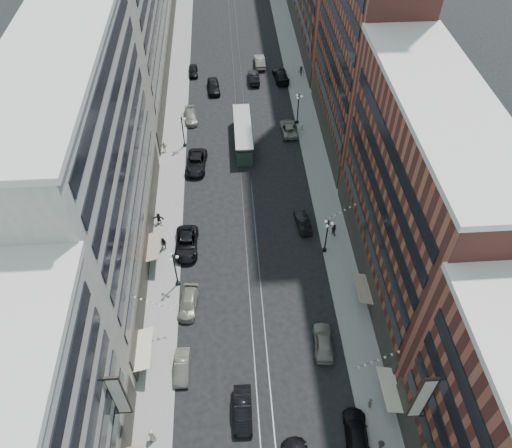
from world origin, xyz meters
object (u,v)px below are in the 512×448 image
object	(u,v)px
car_1	(182,367)
pedestrian_5	(159,218)
lamppost_sw_far	(175,268)
lamppost_se_mid	(298,108)
car_11	(289,128)
pedestrian_6	(164,147)
car_7	(196,163)
car_extra_1	(189,303)
lamppost_se_far	(327,235)
car_8	(191,117)
car_extra_0	(254,77)
pedestrian_8	(301,128)
car_12	(281,75)
pedestrian_1	(152,435)
car_13	(214,86)
pedestrian_4	(370,403)
car_2	(186,244)
pedestrian_9	(301,71)
car_4	(323,342)
car_3	(357,434)
car_10	(303,222)
pedestrian_3	(380,446)
pedestrian_7	(334,229)
car_9	(193,71)
streetcar	(243,135)
car_14	(260,61)
lamppost_sw_mid	(183,130)
car_5	(243,410)
pedestrian_2	(164,244)

from	to	relation	value
car_1	pedestrian_5	bearing A→B (deg)	101.13
lamppost_sw_far	lamppost_se_mid	bearing A→B (deg)	60.10
car_11	pedestrian_6	distance (m)	20.15
car_1	pedestrian_6	distance (m)	37.33
lamppost_sw_far	car_7	xyz separation A→B (m)	(1.90, 21.87, -2.23)
car_extra_1	lamppost_se_far	bearing A→B (deg)	30.69
car_8	car_extra_0	bearing A→B (deg)	38.95
pedestrian_8	car_12	bearing A→B (deg)	-115.03
pedestrian_1	car_13	bearing A→B (deg)	-103.31
pedestrian_4	car_13	world-z (taller)	car_13
car_2	pedestrian_9	size ratio (longest dim) A/B	3.37
car_4	car_11	xyz separation A→B (m)	(0.71, 39.07, -0.10)
lamppost_sw_far	lamppost_se_far	xyz separation A→B (m)	(18.40, 4.00, 0.00)
car_3	car_10	distance (m)	27.89
car_4	pedestrian_1	xyz separation A→B (m)	(-17.64, -8.79, 0.19)
pedestrian_3	pedestrian_7	size ratio (longest dim) A/B	0.93
car_9	pedestrian_8	size ratio (longest dim) A/B	2.38
car_3	pedestrian_3	distance (m)	2.34
streetcar	car_14	xyz separation A→B (m)	(4.42, 24.12, -0.64)
car_extra_1	lamppost_sw_mid	bearing A→B (deg)	100.05
car_2	car_extra_0	bearing A→B (deg)	75.60
car_4	pedestrian_3	distance (m)	11.72
car_3	pedestrian_4	distance (m)	3.40
car_5	car_3	bearing A→B (deg)	-14.71
car_2	car_12	size ratio (longest dim) A/B	1.02
car_5	pedestrian_2	bearing A→B (deg)	113.16
car_10	pedestrian_7	size ratio (longest dim) A/B	2.60
pedestrian_8	pedestrian_9	size ratio (longest dim) A/B	0.97
car_8	car_14	size ratio (longest dim) A/B	0.92
pedestrian_6	car_extra_1	xyz separation A→B (m)	(4.43, -29.20, -0.30)
car_4	pedestrian_5	distance (m)	27.37
streetcar	car_11	bearing A→B (deg)	17.32
lamppost_sw_mid	car_extra_1	world-z (taller)	lamppost_sw_mid
streetcar	car_7	bearing A→B (deg)	-143.18
car_9	car_extra_0	size ratio (longest dim) A/B	0.80
lamppost_se_mid	pedestrian_1	xyz separation A→B (m)	(-20.00, -50.17, -2.05)
lamppost_sw_mid	pedestrian_7	distance (m)	28.54
pedestrian_6	pedestrian_7	bearing A→B (deg)	142.56
car_10	car_extra_0	world-z (taller)	car_extra_0
car_2	streetcar	bearing A→B (deg)	70.18
lamppost_sw_mid	pedestrian_6	world-z (taller)	lamppost_sw_mid
car_12	car_14	distance (m)	6.42
car_7	pedestrian_5	xyz separation A→B (m)	(-4.80, -11.49, 0.14)
lamppost_se_mid	car_1	bearing A→B (deg)	-112.03
streetcar	car_extra_1	world-z (taller)	streetcar
lamppost_sw_mid	car_12	world-z (taller)	lamppost_sw_mid
lamppost_se_mid	streetcar	size ratio (longest dim) A/B	0.46
car_9	pedestrian_9	world-z (taller)	pedestrian_9
car_14	pedestrian_6	distance (m)	30.50
car_12	car_11	bearing A→B (deg)	83.74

